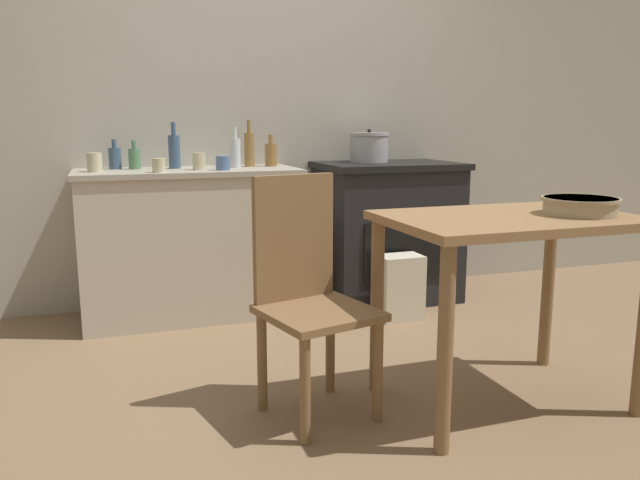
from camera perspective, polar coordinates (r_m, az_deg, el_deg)
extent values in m
plane|color=#896B4C|center=(2.87, 3.00, -12.91)|extent=(14.00, 14.00, 0.00)
cube|color=#B2AD9E|center=(4.15, -5.27, 12.35)|extent=(8.00, 0.07, 2.55)
cube|color=beige|center=(3.81, -11.72, -0.51)|extent=(1.25, 0.56, 0.85)
cube|color=#A9A08F|center=(3.75, -11.98, 6.13)|extent=(1.28, 0.59, 0.03)
cube|color=black|center=(4.13, 6.11, 0.56)|extent=(0.84, 0.62, 0.86)
cube|color=black|center=(4.08, 6.23, 6.79)|extent=(0.88, 0.66, 0.04)
cube|color=black|center=(3.86, 8.09, -0.98)|extent=(0.59, 0.01, 0.36)
cube|color=#997047|center=(2.59, 16.98, 1.79)|extent=(0.98, 0.66, 0.03)
cylinder|color=olive|center=(2.22, 11.36, -9.94)|extent=(0.06, 0.06, 0.75)
cylinder|color=olive|center=(2.69, 5.23, -6.05)|extent=(0.06, 0.06, 0.75)
cylinder|color=olive|center=(3.15, 20.11, -4.19)|extent=(0.06, 0.06, 0.75)
cube|color=olive|center=(2.43, -0.11, -6.69)|extent=(0.48, 0.48, 0.03)
cube|color=olive|center=(2.52, -2.39, 0.23)|extent=(0.36, 0.11, 0.51)
cylinder|color=olive|center=(2.30, -1.38, -13.61)|extent=(0.04, 0.04, 0.41)
cylinder|color=olive|center=(2.47, 5.30, -11.86)|extent=(0.04, 0.04, 0.41)
cylinder|color=olive|center=(2.56, -5.32, -11.02)|extent=(0.04, 0.04, 0.41)
cylinder|color=olive|center=(2.72, 0.94, -9.67)|extent=(0.04, 0.04, 0.41)
cube|color=beige|center=(3.73, 7.30, -4.31)|extent=(0.26, 0.18, 0.38)
cylinder|color=#A8A8AD|center=(4.10, 4.50, 8.31)|extent=(0.25, 0.25, 0.17)
cylinder|color=#A8A8AD|center=(4.10, 4.52, 9.63)|extent=(0.26, 0.26, 0.02)
sphere|color=black|center=(4.10, 4.52, 9.94)|extent=(0.02, 0.02, 0.02)
cylinder|color=tan|center=(2.70, 22.67, 2.88)|extent=(0.28, 0.28, 0.07)
cylinder|color=tan|center=(2.69, 22.72, 3.48)|extent=(0.30, 0.30, 0.01)
cylinder|color=olive|center=(3.92, -6.48, 8.20)|extent=(0.06, 0.06, 0.21)
cylinder|color=olive|center=(3.92, -6.53, 10.28)|extent=(0.02, 0.02, 0.08)
cylinder|color=#3D5675|center=(3.86, -18.24, 7.10)|extent=(0.07, 0.07, 0.12)
cylinder|color=#3D5675|center=(3.86, -18.32, 8.37)|extent=(0.03, 0.03, 0.05)
cylinder|color=olive|center=(3.93, -4.51, 7.75)|extent=(0.07, 0.07, 0.14)
cylinder|color=olive|center=(3.93, -4.53, 9.17)|extent=(0.03, 0.03, 0.05)
cylinder|color=silver|center=(3.84, -7.77, 7.88)|extent=(0.07, 0.07, 0.17)
cylinder|color=silver|center=(3.84, -7.82, 9.67)|extent=(0.03, 0.03, 0.07)
cylinder|color=#517F5B|center=(3.82, -16.58, 7.12)|extent=(0.07, 0.07, 0.12)
cylinder|color=#517F5B|center=(3.82, -16.65, 8.36)|extent=(0.03, 0.03, 0.05)
cylinder|color=#3D5675|center=(3.82, -13.17, 7.85)|extent=(0.07, 0.07, 0.20)
cylinder|color=#3D5675|center=(3.81, -13.26, 9.88)|extent=(0.03, 0.03, 0.08)
cylinder|color=beige|center=(3.52, -14.53, 6.62)|extent=(0.07, 0.07, 0.08)
cylinder|color=beige|center=(3.69, -10.99, 7.07)|extent=(0.07, 0.07, 0.10)
cylinder|color=beige|center=(3.68, -19.92, 6.69)|extent=(0.08, 0.08, 0.10)
cylinder|color=#4C6B99|center=(3.64, -8.86, 6.97)|extent=(0.08, 0.08, 0.08)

